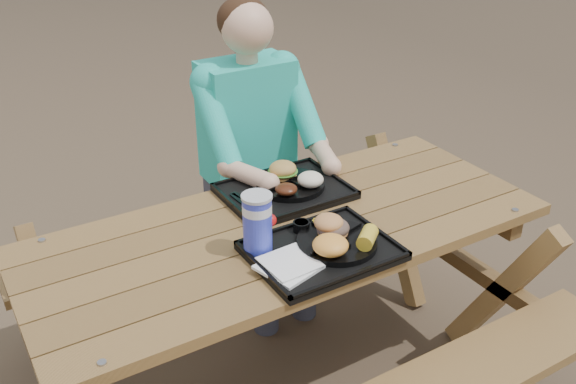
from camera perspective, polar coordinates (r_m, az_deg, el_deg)
picnic_table at (r=2.43m, az=0.00°, el=-10.57°), size 1.80×1.49×0.75m
tray_near at (r=2.06m, az=3.01°, el=-5.32°), size 0.45×0.35×0.02m
tray_far at (r=2.40m, az=-0.29°, el=-0.01°), size 0.45×0.35×0.02m
plate_near at (r=2.07m, az=4.37°, el=-4.48°), size 0.26×0.26×0.02m
plate_far at (r=2.41m, az=0.19°, el=0.68°), size 0.26×0.26×0.02m
napkin_stack at (r=1.96m, az=0.04°, el=-6.59°), size 0.20×0.20×0.02m
soda_cup at (r=2.00m, az=-2.74°, el=-2.87°), size 0.09×0.09×0.19m
condiment_bbq at (r=2.14m, az=1.19°, el=-3.06°), size 0.06×0.06×0.03m
condiment_mustard at (r=2.15m, az=2.71°, el=-2.88°), size 0.05×0.05×0.03m
sandwich at (r=2.07m, az=4.04°, el=-2.46°), size 0.10×0.10×0.11m
mac_cheese at (r=1.98m, az=3.80°, el=-4.73°), size 0.11×0.11×0.06m
corn_cob at (r=2.04m, az=7.08°, el=-4.03°), size 0.12×0.12×0.05m
cutlery_far at (r=2.33m, az=-3.77°, el=-0.67°), size 0.06×0.15×0.01m
burger at (r=2.43m, az=-0.46°, el=2.37°), size 0.11×0.11×0.09m
baked_beans at (r=2.32m, az=-0.16°, el=0.25°), size 0.08×0.08×0.04m
potato_salad at (r=2.37m, az=2.01°, el=1.13°), size 0.10×0.10×0.05m
diner at (r=2.85m, az=-3.35°, el=1.98°), size 0.48×0.84×1.28m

